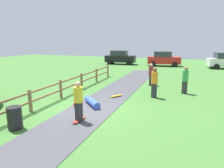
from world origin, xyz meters
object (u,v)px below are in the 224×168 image
object	(u,v)px
skateboard_loose	(116,96)
bystander_orange	(154,81)
bystander_maroon	(151,73)
skater_fallen	(91,102)
parked_car_red	(163,59)
trash_bin	(15,118)
bystander_green	(185,79)
parked_car_black	(120,57)
skater_riding	(78,100)

from	to	relation	value
skateboard_loose	bystander_orange	size ratio (longest dim) A/B	0.42
bystander_orange	bystander_maroon	distance (m)	3.42
bystander_orange	bystander_maroon	bearing A→B (deg)	102.91
skater_fallen	parked_car_red	world-z (taller)	parked_car_red
bystander_maroon	skateboard_loose	bearing A→B (deg)	-108.94
trash_bin	skateboard_loose	bearing A→B (deg)	68.15
bystander_green	skater_fallen	bearing A→B (deg)	-136.11
bystander_green	trash_bin	bearing A→B (deg)	-127.52
parked_car_black	skater_fallen	bearing A→B (deg)	-76.74
skater_riding	skateboard_loose	world-z (taller)	skater_riding
bystander_orange	skater_riding	bearing A→B (deg)	-116.37
bystander_orange	parked_car_black	size ratio (longest dim) A/B	0.43
skater_fallen	parked_car_black	world-z (taller)	parked_car_black
skateboard_loose	parked_car_red	distance (m)	16.36
bystander_orange	parked_car_black	bearing A→B (deg)	114.77
skater_fallen	skateboard_loose	distance (m)	2.20
parked_car_red	skateboard_loose	bearing A→B (deg)	-93.23
skater_fallen	bystander_maroon	world-z (taller)	bystander_maroon
bystander_maroon	parked_car_black	world-z (taller)	parked_car_black
skateboard_loose	parked_car_red	size ratio (longest dim) A/B	0.17
parked_car_black	parked_car_red	world-z (taller)	same
bystander_green	skater_riding	bearing A→B (deg)	-122.43
skateboard_loose	bystander_orange	distance (m)	2.44
skater_riding	parked_car_black	world-z (taller)	parked_car_black
bystander_orange	parked_car_red	world-z (taller)	parked_car_red
bystander_orange	bystander_green	size ratio (longest dim) A/B	1.04
skateboard_loose	parked_car_black	world-z (taller)	parked_car_black
skateboard_loose	parked_car_red	world-z (taller)	parked_car_red
skater_fallen	bystander_green	world-z (taller)	bystander_green
skater_fallen	skateboard_loose	bearing A→B (deg)	70.87
skateboard_loose	bystander_maroon	xyz separation A→B (m)	(1.38, 4.03, 0.83)
skater_fallen	bystander_maroon	size ratio (longest dim) A/B	0.85
bystander_green	parked_car_red	distance (m)	14.30
bystander_maroon	bystander_green	bearing A→B (deg)	-34.68
skateboard_loose	bystander_green	size ratio (longest dim) A/B	0.44
trash_bin	parked_car_red	xyz separation A→B (m)	(3.18, 21.96, 0.51)
bystander_orange	parked_car_red	size ratio (longest dim) A/B	0.41
parked_car_black	parked_car_red	size ratio (longest dim) A/B	0.97
skater_riding	skater_fallen	size ratio (longest dim) A/B	1.22
bystander_orange	parked_car_black	distance (m)	17.20
bystander_maroon	skater_fallen	bearing A→B (deg)	-109.00
bystander_orange	bystander_green	world-z (taller)	bystander_orange
bystander_green	parked_car_black	bearing A→B (deg)	122.49
skateboard_loose	parked_car_black	size ratio (longest dim) A/B	0.18
bystander_orange	bystander_maroon	world-z (taller)	bystander_orange
trash_bin	bystander_green	size ratio (longest dim) A/B	0.51
trash_bin	bystander_maroon	bearing A→B (deg)	69.35
bystander_maroon	parked_car_red	xyz separation A→B (m)	(-0.46, 12.28, 0.04)
skater_riding	skateboard_loose	distance (m)	4.26
bystander_maroon	bystander_green	xyz separation A→B (m)	(2.47, -1.71, 0.06)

